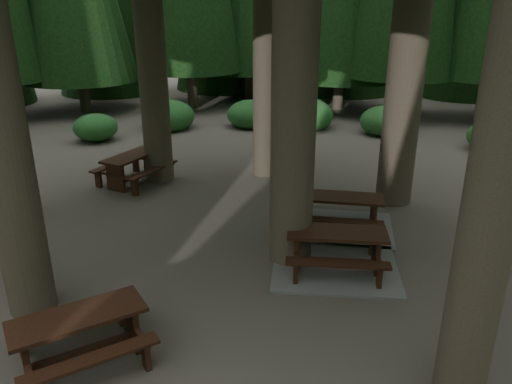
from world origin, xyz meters
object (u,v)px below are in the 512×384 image
(picnic_table_b, at_px, (134,164))
(picnic_table_c, at_px, (341,218))
(picnic_table_e, at_px, (79,331))
(picnic_table_a, at_px, (336,256))

(picnic_table_b, distance_m, picnic_table_c, 6.25)
(picnic_table_e, bearing_deg, picnic_table_a, 2.04)
(picnic_table_a, distance_m, picnic_table_e, 4.87)
(picnic_table_a, bearing_deg, picnic_table_c, 84.35)
(picnic_table_c, xyz_separation_m, picnic_table_e, (-2.56, -5.81, 0.26))
(picnic_table_a, distance_m, picnic_table_c, 1.91)
(picnic_table_e, bearing_deg, picnic_table_c, 14.29)
(picnic_table_b, height_order, picnic_table_e, picnic_table_b)
(picnic_table_c, bearing_deg, picnic_table_b, 160.10)
(picnic_table_c, height_order, picnic_table_e, picnic_table_e)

